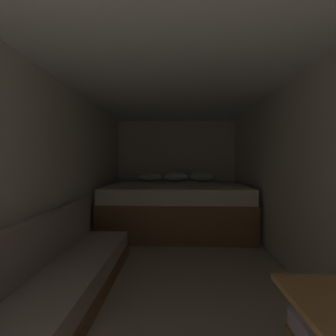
% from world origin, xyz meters
% --- Properties ---
extents(ground_plane, '(7.55, 7.55, 0.00)m').
position_xyz_m(ground_plane, '(0.00, 2.08, 0.00)').
color(ground_plane, '#A39984').
extents(wall_back, '(2.62, 0.05, 2.10)m').
position_xyz_m(wall_back, '(0.00, 4.88, 1.05)').
color(wall_back, beige).
rests_on(wall_back, ground).
extents(wall_left, '(0.05, 5.55, 2.10)m').
position_xyz_m(wall_left, '(-1.28, 2.08, 1.05)').
color(wall_left, beige).
rests_on(wall_left, ground).
extents(wall_right, '(0.05, 5.55, 2.10)m').
position_xyz_m(wall_right, '(1.28, 2.08, 1.05)').
color(wall_right, beige).
rests_on(wall_right, ground).
extents(ceiling_slab, '(2.62, 5.55, 0.05)m').
position_xyz_m(ceiling_slab, '(0.00, 2.08, 2.12)').
color(ceiling_slab, white).
rests_on(ceiling_slab, wall_left).
extents(bed, '(2.40, 1.74, 1.00)m').
position_xyz_m(bed, '(0.00, 3.95, 0.41)').
color(bed, brown).
rests_on(bed, ground).
extents(sofa_left, '(0.63, 2.92, 0.73)m').
position_xyz_m(sofa_left, '(-0.98, 1.30, 0.23)').
color(sofa_left, brown).
rests_on(sofa_left, ground).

